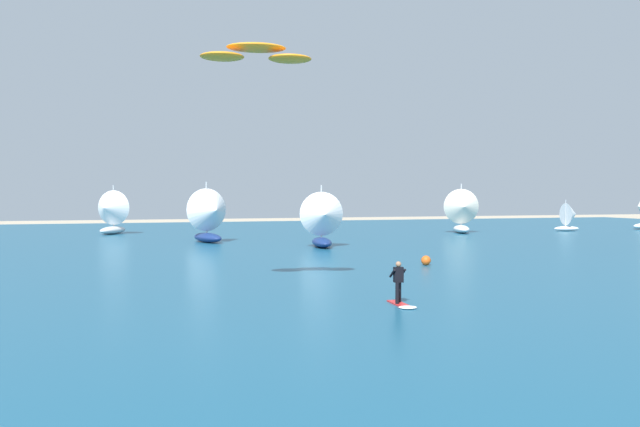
{
  "coord_description": "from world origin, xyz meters",
  "views": [
    {
      "loc": [
        -6.09,
        -3.84,
        4.36
      ],
      "look_at": [
        1.11,
        20.41,
        3.6
      ],
      "focal_mm": 34.95,
      "sensor_mm": 36.0,
      "label": 1
    }
  ],
  "objects_px": {
    "sailboat_outermost": "(463,210)",
    "marker_buoy": "(426,260)",
    "kite": "(256,54)",
    "sailboat_center_horizon": "(323,219)",
    "kitesurfer": "(400,289)",
    "sailboat_far_left": "(211,215)",
    "sailboat_trailing": "(109,212)",
    "sailboat_leading": "(570,217)"
  },
  "relations": [
    {
      "from": "sailboat_leading",
      "to": "sailboat_outermost",
      "type": "xyz_separation_m",
      "value": [
        -14.31,
        -0.24,
        0.84
      ]
    },
    {
      "from": "marker_buoy",
      "to": "sailboat_center_horizon",
      "type": "bearing_deg",
      "value": 99.98
    },
    {
      "from": "marker_buoy",
      "to": "sailboat_far_left",
      "type": "bearing_deg",
      "value": 115.88
    },
    {
      "from": "sailboat_center_horizon",
      "to": "marker_buoy",
      "type": "relative_size",
      "value": 8.55
    },
    {
      "from": "kitesurfer",
      "to": "sailboat_trailing",
      "type": "height_order",
      "value": "sailboat_trailing"
    },
    {
      "from": "kite",
      "to": "marker_buoy",
      "type": "xyz_separation_m",
      "value": [
        11.78,
        7.53,
        -10.03
      ]
    },
    {
      "from": "kite",
      "to": "sailboat_outermost",
      "type": "distance_m",
      "value": 46.45
    },
    {
      "from": "sailboat_trailing",
      "to": "sailboat_leading",
      "type": "bearing_deg",
      "value": -9.69
    },
    {
      "from": "sailboat_leading",
      "to": "marker_buoy",
      "type": "distance_m",
      "value": 42.42
    },
    {
      "from": "sailboat_trailing",
      "to": "marker_buoy",
      "type": "relative_size",
      "value": 9.0
    },
    {
      "from": "kite",
      "to": "sailboat_far_left",
      "type": "xyz_separation_m",
      "value": [
        1.35,
        29.02,
        -7.84
      ]
    },
    {
      "from": "kitesurfer",
      "to": "sailboat_trailing",
      "type": "xyz_separation_m",
      "value": [
        -12.5,
        48.44,
        1.83
      ]
    },
    {
      "from": "kitesurfer",
      "to": "marker_buoy",
      "type": "relative_size",
      "value": 3.33
    },
    {
      "from": "kite",
      "to": "sailboat_outermost",
      "type": "bearing_deg",
      "value": 49.61
    },
    {
      "from": "sailboat_center_horizon",
      "to": "marker_buoy",
      "type": "bearing_deg",
      "value": -80.02
    },
    {
      "from": "marker_buoy",
      "to": "kite",
      "type": "bearing_deg",
      "value": -147.4
    },
    {
      "from": "sailboat_center_horizon",
      "to": "sailboat_far_left",
      "type": "bearing_deg",
      "value": 135.51
    },
    {
      "from": "sailboat_far_left",
      "to": "sailboat_center_horizon",
      "type": "bearing_deg",
      "value": -44.49
    },
    {
      "from": "kitesurfer",
      "to": "sailboat_far_left",
      "type": "bearing_deg",
      "value": 95.8
    },
    {
      "from": "kitesurfer",
      "to": "marker_buoy",
      "type": "bearing_deg",
      "value": 59.75
    },
    {
      "from": "sailboat_outermost",
      "to": "sailboat_trailing",
      "type": "bearing_deg",
      "value": 166.37
    },
    {
      "from": "sailboat_leading",
      "to": "kite",
      "type": "bearing_deg",
      "value": -141.4
    },
    {
      "from": "kite",
      "to": "sailboat_leading",
      "type": "distance_m",
      "value": 56.93
    },
    {
      "from": "kitesurfer",
      "to": "marker_buoy",
      "type": "distance_m",
      "value": 13.93
    },
    {
      "from": "sailboat_leading",
      "to": "sailboat_far_left",
      "type": "bearing_deg",
      "value": -171.87
    },
    {
      "from": "kitesurfer",
      "to": "kite",
      "type": "xyz_separation_m",
      "value": [
        -4.76,
        4.5,
        9.72
      ]
    },
    {
      "from": "sailboat_trailing",
      "to": "marker_buoy",
      "type": "xyz_separation_m",
      "value": [
        19.51,
        -36.41,
        -2.14
      ]
    },
    {
      "from": "kite",
      "to": "sailboat_center_horizon",
      "type": "relative_size",
      "value": 0.98
    },
    {
      "from": "kite",
      "to": "sailboat_trailing",
      "type": "distance_m",
      "value": 45.31
    },
    {
      "from": "sailboat_trailing",
      "to": "sailboat_center_horizon",
      "type": "bearing_deg",
      "value": -53.11
    },
    {
      "from": "kitesurfer",
      "to": "marker_buoy",
      "type": "height_order",
      "value": "kitesurfer"
    },
    {
      "from": "sailboat_outermost",
      "to": "sailboat_trailing",
      "type": "distance_m",
      "value": 38.49
    },
    {
      "from": "kite",
      "to": "sailboat_center_horizon",
      "type": "distance_m",
      "value": 24.47
    },
    {
      "from": "sailboat_leading",
      "to": "marker_buoy",
      "type": "xyz_separation_m",
      "value": [
        -32.2,
        -27.58,
        -1.4
      ]
    },
    {
      "from": "sailboat_trailing",
      "to": "sailboat_far_left",
      "type": "bearing_deg",
      "value": -58.65
    },
    {
      "from": "sailboat_center_horizon",
      "to": "kite",
      "type": "bearing_deg",
      "value": -113.94
    },
    {
      "from": "sailboat_far_left",
      "to": "sailboat_outermost",
      "type": "distance_m",
      "value": 28.92
    },
    {
      "from": "sailboat_outermost",
      "to": "marker_buoy",
      "type": "height_order",
      "value": "sailboat_outermost"
    },
    {
      "from": "kite",
      "to": "sailboat_leading",
      "type": "relative_size",
      "value": 1.34
    },
    {
      "from": "sailboat_leading",
      "to": "sailboat_trailing",
      "type": "bearing_deg",
      "value": 170.31
    },
    {
      "from": "sailboat_far_left",
      "to": "marker_buoy",
      "type": "distance_m",
      "value": 23.98
    },
    {
      "from": "kite",
      "to": "sailboat_outermost",
      "type": "relative_size",
      "value": 0.9
    }
  ]
}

